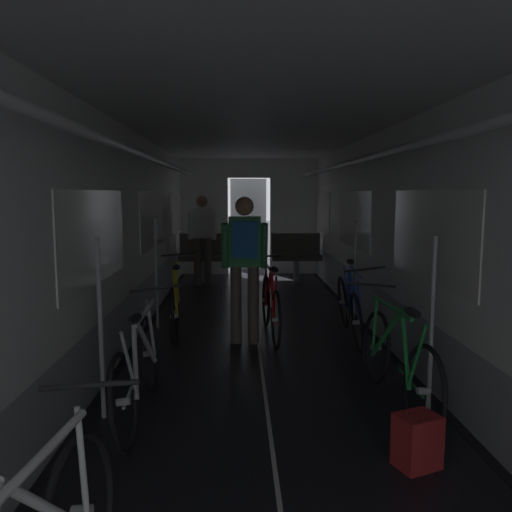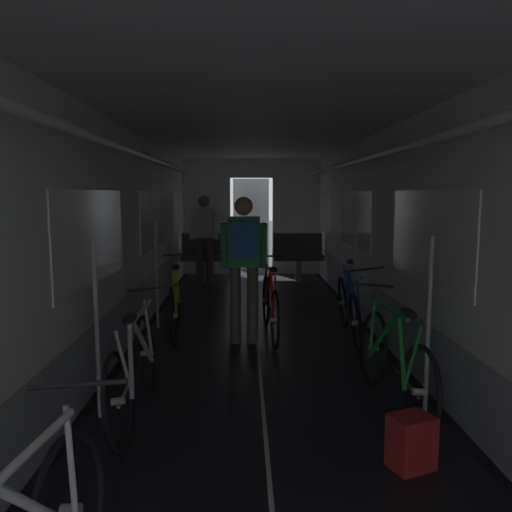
% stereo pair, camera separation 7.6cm
% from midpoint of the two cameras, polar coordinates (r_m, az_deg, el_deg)
% --- Properties ---
extents(train_car_shell, '(3.14, 12.34, 2.57)m').
position_cam_midpoint_polar(train_car_shell, '(5.22, 0.71, 6.89)').
color(train_car_shell, black).
rests_on(train_car_shell, ground).
extents(bench_seat_far_left, '(0.98, 0.51, 0.95)m').
position_cam_midpoint_polar(bench_seat_far_left, '(9.79, -5.51, 0.35)').
color(bench_seat_far_left, gray).
rests_on(bench_seat_far_left, ground).
extents(bench_seat_far_right, '(0.98, 0.51, 0.95)m').
position_cam_midpoint_polar(bench_seat_far_right, '(9.82, 5.02, 0.37)').
color(bench_seat_far_right, gray).
rests_on(bench_seat_far_right, ground).
extents(bicycle_green, '(0.44, 1.69, 0.95)m').
position_cam_midpoint_polar(bicycle_green, '(4.25, 15.89, -11.50)').
color(bicycle_green, black).
rests_on(bicycle_green, ground).
extents(bicycle_yellow, '(0.44, 1.69, 0.95)m').
position_cam_midpoint_polar(bicycle_yellow, '(6.29, -8.86, -5.23)').
color(bicycle_yellow, black).
rests_on(bicycle_yellow, ground).
extents(bicycle_blue, '(0.44, 1.69, 0.95)m').
position_cam_midpoint_polar(bicycle_blue, '(6.05, 10.96, -5.78)').
color(bicycle_blue, black).
rests_on(bicycle_blue, ground).
extents(bicycle_silver, '(0.44, 1.69, 0.95)m').
position_cam_midpoint_polar(bicycle_silver, '(4.05, -13.18, -12.37)').
color(bicycle_silver, black).
rests_on(bicycle_silver, ground).
extents(person_cyclist_aisle, '(0.53, 0.37, 1.69)m').
position_cam_midpoint_polar(person_cyclist_aisle, '(5.66, -1.02, -0.03)').
color(person_cyclist_aisle, brown).
rests_on(person_cyclist_aisle, ground).
extents(bicycle_red_in_aisle, '(0.44, 1.69, 0.94)m').
position_cam_midpoint_polar(bicycle_red_in_aisle, '(6.04, 1.99, -5.65)').
color(bicycle_red_in_aisle, black).
rests_on(bicycle_red_in_aisle, ground).
extents(person_standing_near_bench, '(0.53, 0.23, 1.69)m').
position_cam_midpoint_polar(person_standing_near_bench, '(9.38, -5.69, 2.55)').
color(person_standing_near_bench, brown).
rests_on(person_standing_near_bench, ground).
extents(backpack_on_floor, '(0.31, 0.28, 0.34)m').
position_cam_midpoint_polar(backpack_on_floor, '(3.50, 17.93, -19.52)').
color(backpack_on_floor, maroon).
rests_on(backpack_on_floor, ground).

